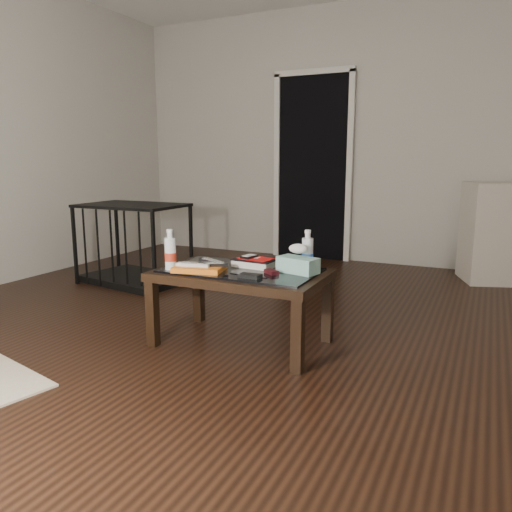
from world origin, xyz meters
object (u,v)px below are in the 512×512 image
(water_bottle_right, at_px, (308,250))
(coffee_table, at_px, (241,280))
(pet_crate, at_px, (134,257))
(tissue_box, at_px, (298,265))
(textbook, at_px, (256,262))
(water_bottle_left, at_px, (170,249))

(water_bottle_right, bearing_deg, coffee_table, -158.29)
(coffee_table, distance_m, pet_crate, 1.86)
(pet_crate, height_order, water_bottle_right, pet_crate)
(pet_crate, relative_size, tissue_box, 4.29)
(textbook, relative_size, tissue_box, 1.09)
(pet_crate, distance_m, tissue_box, 2.14)
(textbook, height_order, water_bottle_left, water_bottle_left)
(pet_crate, xyz_separation_m, water_bottle_left, (1.20, -1.15, 0.35))
(water_bottle_right, distance_m, tissue_box, 0.12)
(water_bottle_left, relative_size, water_bottle_right, 1.00)
(coffee_table, xyz_separation_m, textbook, (0.04, 0.12, 0.09))
(water_bottle_left, xyz_separation_m, water_bottle_right, (0.74, 0.32, 0.00))
(coffee_table, distance_m, tissue_box, 0.36)
(textbook, height_order, water_bottle_right, water_bottle_right)
(coffee_table, bearing_deg, water_bottle_left, -154.70)
(coffee_table, height_order, textbook, textbook)
(water_bottle_left, bearing_deg, coffee_table, 25.30)
(textbook, distance_m, water_bottle_left, 0.52)
(water_bottle_left, bearing_deg, tissue_box, 18.29)
(textbook, xyz_separation_m, tissue_box, (0.29, -0.06, 0.02))
(water_bottle_right, bearing_deg, textbook, -175.45)
(pet_crate, height_order, tissue_box, pet_crate)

